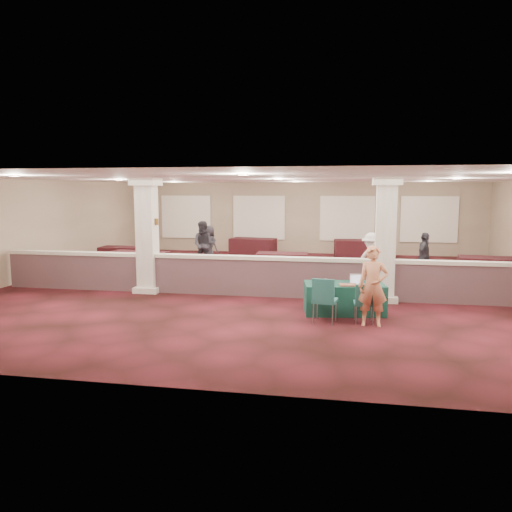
% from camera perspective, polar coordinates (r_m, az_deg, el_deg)
% --- Properties ---
extents(ground, '(16.00, 16.00, 0.00)m').
position_cam_1_polar(ground, '(15.09, 2.49, -3.44)').
color(ground, '#4F131D').
rests_on(ground, ground).
extents(wall_back, '(16.00, 0.04, 3.20)m').
position_cam_1_polar(wall_back, '(22.80, 5.32, 4.35)').
color(wall_back, '#7B6B55').
rests_on(wall_back, ground).
extents(wall_front, '(16.00, 0.04, 3.20)m').
position_cam_1_polar(wall_front, '(7.10, -6.49, -2.96)').
color(wall_front, '#7B6B55').
rests_on(wall_front, ground).
extents(wall_left, '(0.04, 16.00, 3.20)m').
position_cam_1_polar(wall_left, '(17.83, -23.90, 2.81)').
color(wall_left, '#7B6B55').
rests_on(wall_left, ground).
extents(ceiling, '(16.00, 16.00, 0.02)m').
position_cam_1_polar(ceiling, '(14.81, 2.56, 8.80)').
color(ceiling, white).
rests_on(ceiling, wall_back).
extents(partition_wall, '(15.60, 0.28, 1.10)m').
position_cam_1_polar(partition_wall, '(13.53, 1.61, -2.28)').
color(partition_wall, brown).
rests_on(partition_wall, ground).
extents(column_left, '(0.72, 0.72, 3.20)m').
position_cam_1_polar(column_left, '(14.35, -12.33, 2.42)').
color(column_left, beige).
rests_on(column_left, ground).
extents(column_right, '(0.72, 0.72, 3.20)m').
position_cam_1_polar(column_right, '(13.26, 14.55, 1.94)').
color(column_right, beige).
rests_on(column_right, ground).
extents(sconce_left, '(0.12, 0.12, 0.18)m').
position_cam_1_polar(sconce_left, '(14.43, -13.40, 3.86)').
color(sconce_left, brown).
rests_on(sconce_left, column_left).
extents(sconce_right, '(0.12, 0.12, 0.18)m').
position_cam_1_polar(sconce_right, '(14.21, -11.33, 3.87)').
color(sconce_right, brown).
rests_on(sconce_right, column_left).
extents(near_table, '(1.96, 1.19, 0.71)m').
position_cam_1_polar(near_table, '(11.94, 10.04, -4.78)').
color(near_table, '#0D332A').
rests_on(near_table, ground).
extents(conf_chair_main, '(0.46, 0.47, 0.87)m').
position_cam_1_polar(conf_chair_main, '(11.08, 12.30, -4.95)').
color(conf_chair_main, '#226361').
rests_on(conf_chair_main, ground).
extents(conf_chair_side, '(0.57, 0.57, 1.01)m').
position_cam_1_polar(conf_chair_side, '(10.89, 7.80, -4.64)').
color(conf_chair_side, '#226361').
rests_on(conf_chair_side, ground).
extents(woman, '(0.62, 0.42, 1.72)m').
position_cam_1_polar(woman, '(10.89, 13.21, -3.36)').
color(woman, '#D9795E').
rests_on(woman, ground).
extents(far_table_front_left, '(2.11, 1.27, 0.81)m').
position_cam_1_polar(far_table_front_left, '(17.28, -13.43, -0.87)').
color(far_table_front_left, black).
rests_on(far_table_front_left, ground).
extents(far_table_front_center, '(1.77, 0.92, 0.71)m').
position_cam_1_polar(far_table_front_center, '(17.32, 2.99, -0.82)').
color(far_table_front_center, black).
rests_on(far_table_front_center, ground).
extents(far_table_front_right, '(2.07, 1.22, 0.79)m').
position_cam_1_polar(far_table_front_right, '(17.20, 25.36, -1.47)').
color(far_table_front_right, black).
rests_on(far_table_front_right, ground).
extents(far_table_back_left, '(1.74, 0.92, 0.69)m').
position_cam_1_polar(far_table_back_left, '(19.97, -14.96, 0.04)').
color(far_table_back_left, black).
rests_on(far_table_back_left, ground).
extents(far_table_back_center, '(2.04, 1.24, 0.78)m').
position_cam_1_polar(far_table_back_center, '(21.70, -0.35, 1.00)').
color(far_table_back_center, black).
rests_on(far_table_back_center, ground).
extents(far_table_back_right, '(2.05, 1.20, 0.79)m').
position_cam_1_polar(far_table_back_right, '(21.32, 11.62, 0.74)').
color(far_table_back_right, black).
rests_on(far_table_back_right, ground).
extents(attendee_a, '(0.89, 0.57, 1.74)m').
position_cam_1_polar(attendee_a, '(18.40, -5.96, 1.27)').
color(attendee_a, black).
rests_on(attendee_a, ground).
extents(attendee_b, '(1.17, 0.85, 1.66)m').
position_cam_1_polar(attendee_b, '(14.83, 13.06, -0.58)').
color(attendee_b, '#BCBBB7').
rests_on(attendee_b, ground).
extents(attendee_c, '(0.77, 1.02, 1.56)m').
position_cam_1_polar(attendee_c, '(16.48, 18.65, -0.14)').
color(attendee_c, black).
rests_on(attendee_c, ground).
extents(attendee_d, '(0.85, 0.68, 1.52)m').
position_cam_1_polar(attendee_d, '(19.27, -5.39, 1.23)').
color(attendee_d, black).
rests_on(attendee_d, ground).
extents(laptop_base, '(0.35, 0.27, 0.02)m').
position_cam_1_polar(laptop_base, '(11.87, 11.50, -3.11)').
color(laptop_base, silver).
rests_on(laptop_base, near_table).
extents(laptop_screen, '(0.32, 0.06, 0.21)m').
position_cam_1_polar(laptop_screen, '(11.96, 11.42, -2.47)').
color(laptop_screen, silver).
rests_on(laptop_screen, near_table).
extents(screen_glow, '(0.29, 0.05, 0.18)m').
position_cam_1_polar(screen_glow, '(11.95, 11.43, -2.54)').
color(screen_glow, silver).
rests_on(screen_glow, near_table).
extents(knitting, '(0.43, 0.35, 0.03)m').
position_cam_1_polar(knitting, '(11.64, 10.49, -3.27)').
color(knitting, '#BE461E').
rests_on(knitting, near_table).
extents(yarn_cream, '(0.11, 0.11, 0.11)m').
position_cam_1_polar(yarn_cream, '(11.70, 7.57, -2.96)').
color(yarn_cream, beige).
rests_on(yarn_cream, near_table).
extents(yarn_red, '(0.10, 0.10, 0.10)m').
position_cam_1_polar(yarn_red, '(11.83, 6.79, -2.85)').
color(yarn_red, maroon).
rests_on(yarn_red, near_table).
extents(yarn_grey, '(0.10, 0.10, 0.10)m').
position_cam_1_polar(yarn_grey, '(11.92, 7.93, -2.78)').
color(yarn_grey, '#545459').
rests_on(yarn_grey, near_table).
extents(scissors, '(0.12, 0.05, 0.01)m').
position_cam_1_polar(scissors, '(11.72, 13.32, -3.32)').
color(scissors, '#AD1612').
rests_on(scissors, near_table).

